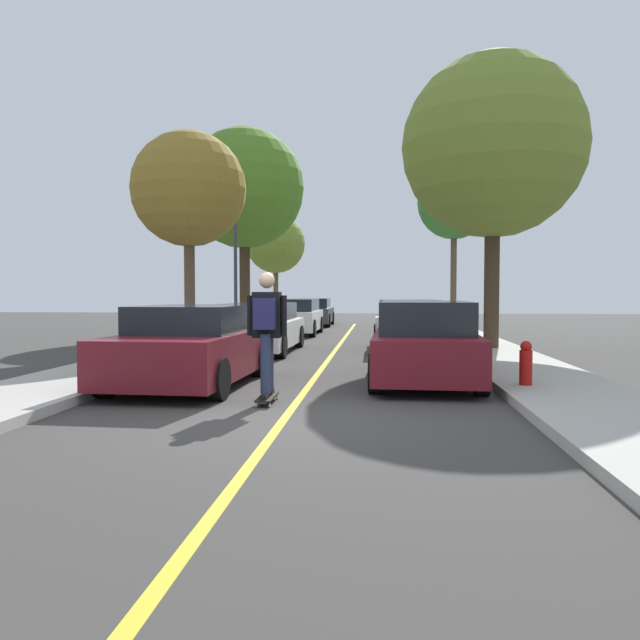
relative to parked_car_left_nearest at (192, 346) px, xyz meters
The scene contains 18 objects.
ground 3.19m from the parked_car_left_nearest, 49.98° to the right, with size 80.00×80.00×0.00m, color #3D3A38.
sidewalk_right 6.55m from the parked_car_left_nearest, 21.50° to the right, with size 2.00×56.00×0.14m, color #ADA89E.
center_line 2.66m from the parked_car_left_nearest, 38.70° to the left, with size 0.12×39.20×0.01m, color gold.
parked_car_left_nearest is the anchor object (origin of this frame).
parked_car_left_near 6.04m from the parked_car_left_nearest, 90.02° to the left, with size 2.00×4.58×1.31m.
parked_car_left_far 13.09m from the parked_car_left_nearest, 90.01° to the left, with size 1.94×4.07×1.35m.
parked_car_left_farthest 19.34m from the parked_car_left_nearest, 90.00° to the left, with size 2.00×4.08×1.32m.
parked_car_right_nearest 4.11m from the parked_car_left_nearest, 12.18° to the left, with size 1.98×4.52×1.45m.
parked_car_right_near 8.13m from the parked_car_left_nearest, 60.37° to the left, with size 1.93×4.15×1.41m.
street_tree_left_nearest 8.18m from the parked_car_left_nearest, 107.43° to the left, with size 3.25×3.25×6.01m.
street_tree_left_near 15.28m from the parked_car_left_nearest, 98.64° to the left, with size 4.78×4.78×8.02m.
street_tree_left_far 22.23m from the parked_car_left_nearest, 95.66° to the left, with size 3.07×3.07×5.54m.
street_tree_right_nearest 10.12m from the parked_car_left_nearest, 46.27° to the left, with size 4.79×4.79×7.69m.
street_tree_right_near 16.76m from the parked_car_left_nearest, 67.49° to the left, with size 2.91×2.91×6.50m.
fire_hydrant 5.53m from the parked_car_left_nearest, ahead, with size 0.20×0.20×0.70m.
streetlamp 11.24m from the parked_car_left_nearest, 99.17° to the left, with size 0.36×0.24×4.94m.
skateboard 2.31m from the parked_car_left_nearest, 44.65° to the right, with size 0.23×0.84×0.10m.
skateboarder 2.30m from the parked_car_left_nearest, 45.24° to the right, with size 0.58×0.70×1.79m.
Camera 1 is at (1.18, -8.01, 1.60)m, focal length 34.93 mm.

